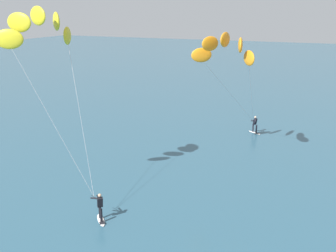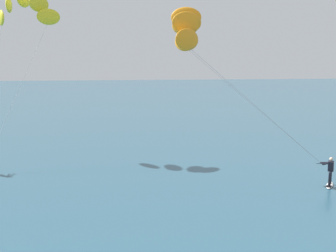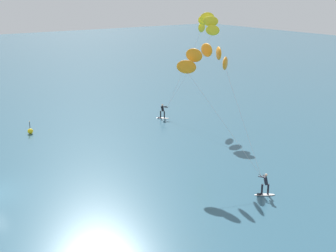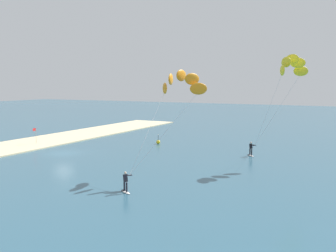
{
  "view_description": "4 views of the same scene",
  "coord_description": "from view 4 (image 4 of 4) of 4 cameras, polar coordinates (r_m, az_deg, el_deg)",
  "views": [
    {
      "loc": [
        -26.34,
        9.6,
        11.69
      ],
      "look_at": [
        -0.09,
        20.75,
        3.32
      ],
      "focal_mm": 43.56,
      "sensor_mm": 36.0,
      "label": 1
    },
    {
      "loc": [
        -0.49,
        -6.09,
        7.45
      ],
      "look_at": [
        2.49,
        20.18,
        3.04
      ],
      "focal_mm": 46.34,
      "sensor_mm": 36.0,
      "label": 2
    },
    {
      "loc": [
        30.22,
        -4.79,
        14.05
      ],
      "look_at": [
        -0.1,
        16.02,
        2.3
      ],
      "focal_mm": 45.57,
      "sensor_mm": 36.0,
      "label": 3
    },
    {
      "loc": [
        37.39,
        33.62,
        8.73
      ],
      "look_at": [
        3.38,
        16.29,
        4.54
      ],
      "focal_mm": 42.49,
      "sensor_mm": 36.0,
      "label": 4
    }
  ],
  "objects": [
    {
      "name": "ground_plane",
      "position": [
        51.03,
        -14.77,
        -3.79
      ],
      "size": [
        240.0,
        240.0,
        0.0
      ],
      "primitive_type": "plane",
      "color": "#2D566B"
    },
    {
      "name": "sand_strip",
      "position": [
        57.51,
        -21.65,
        -2.83
      ],
      "size": [
        80.0,
        9.33,
        0.16
      ],
      "primitive_type": "cube",
      "color": "beige",
      "rests_on": "ground"
    },
    {
      "name": "kitesurfer_nearshore",
      "position": [
        37.48,
        1.61,
        5.76
      ],
      "size": [
        9.74,
        5.12,
        9.93
      ],
      "color": "white",
      "rests_on": "ground"
    },
    {
      "name": "kitesurfer_mid_water",
      "position": [
        45.16,
        17.1,
        7.78
      ],
      "size": [
        5.04,
        6.86,
        11.74
      ],
      "color": "white",
      "rests_on": "ground"
    },
    {
      "name": "marker_buoy",
      "position": [
        56.61,
        -1.41,
        -2.3
      ],
      "size": [
        0.56,
        0.56,
        1.38
      ],
      "color": "yellow",
      "rests_on": "ground"
    },
    {
      "name": "beach_flag",
      "position": [
        58.98,
        -18.53,
        -0.9
      ],
      "size": [
        0.56,
        0.05,
        2.2
      ],
      "color": "gray",
      "rests_on": "sand_strip"
    }
  ]
}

